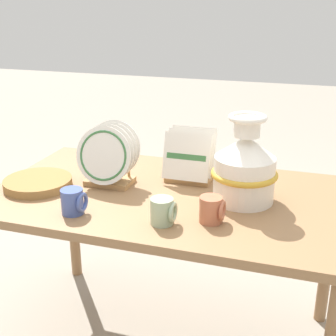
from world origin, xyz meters
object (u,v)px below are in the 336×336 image
object	(u,v)px
dish_rack_square_plates	(189,163)
mug_sage_glaze	(163,211)
ceramic_vase	(245,166)
mug_cobalt_glaze	(73,202)
dish_rack_round_plates	(108,159)
wicker_charger_stack	(38,183)
mug_terracotta_glaze	(212,210)

from	to	relation	value
dish_rack_square_plates	mug_sage_glaze	bearing A→B (deg)	-87.06
ceramic_vase	mug_cobalt_glaze	bearing A→B (deg)	-151.87
mug_cobalt_glaze	dish_rack_round_plates	bearing A→B (deg)	89.05
dish_rack_square_plates	mug_sage_glaze	distance (m)	0.43
wicker_charger_stack	mug_sage_glaze	distance (m)	0.63
dish_rack_round_plates	wicker_charger_stack	xyz separation A→B (m)	(-0.27, -0.12, -0.10)
mug_sage_glaze	mug_terracotta_glaze	size ratio (longest dim) A/B	1.00
ceramic_vase	mug_cobalt_glaze	world-z (taller)	ceramic_vase
wicker_charger_stack	mug_sage_glaze	size ratio (longest dim) A/B	2.98
mug_cobalt_glaze	mug_terracotta_glaze	world-z (taller)	same
dish_rack_round_plates	mug_terracotta_glaze	bearing A→B (deg)	-23.27
dish_rack_square_plates	ceramic_vase	bearing A→B (deg)	-29.40
dish_rack_round_plates	mug_terracotta_glaze	size ratio (longest dim) A/B	2.73
mug_terracotta_glaze	wicker_charger_stack	bearing A→B (deg)	172.87
mug_sage_glaze	dish_rack_square_plates	bearing A→B (deg)	92.94
wicker_charger_stack	mug_cobalt_glaze	world-z (taller)	mug_cobalt_glaze
ceramic_vase	dish_rack_square_plates	size ratio (longest dim) A/B	1.57
dish_rack_square_plates	wicker_charger_stack	bearing A→B (deg)	-155.28
wicker_charger_stack	mug_sage_glaze	bearing A→B (deg)	-14.89
ceramic_vase	dish_rack_round_plates	size ratio (longest dim) A/B	1.33
mug_terracotta_glaze	mug_sage_glaze	bearing A→B (deg)	-157.78
mug_sage_glaze	mug_terracotta_glaze	world-z (taller)	same
ceramic_vase	dish_rack_round_plates	bearing A→B (deg)	-179.26
dish_rack_round_plates	mug_cobalt_glaze	xyz separation A→B (m)	(-0.01, -0.30, -0.07)
dish_rack_square_plates	mug_terracotta_glaze	xyz separation A→B (m)	(0.18, -0.37, -0.03)
dish_rack_round_plates	ceramic_vase	bearing A→B (deg)	0.74
dish_rack_round_plates	mug_terracotta_glaze	distance (m)	0.54
ceramic_vase	wicker_charger_stack	bearing A→B (deg)	-171.63
ceramic_vase	dish_rack_square_plates	xyz separation A→B (m)	(-0.26, 0.15, -0.06)
ceramic_vase	mug_terracotta_glaze	distance (m)	0.25
dish_rack_round_plates	mug_terracotta_glaze	xyz separation A→B (m)	(0.50, -0.21, -0.07)
mug_terracotta_glaze	dish_rack_square_plates	bearing A→B (deg)	116.53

